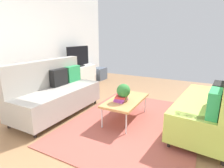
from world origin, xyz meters
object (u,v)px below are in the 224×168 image
object	(u,v)px
tv_console	(79,76)
vase_0	(64,66)
bottle_0	(73,64)
bottle_1	(76,65)
coffee_table	(126,100)
table_book_0	(121,100)
potted_plant	(123,92)
couch_green	(211,106)
storage_trunk	(99,74)
tv	(78,57)
couch_beige	(55,93)
vase_1	(68,66)

from	to	relation	value
tv_console	vase_0	size ratio (longest dim) A/B	7.69
bottle_0	bottle_1	distance (m)	0.11
coffee_table	vase_0	size ratio (longest dim) A/B	6.04
table_book_0	bottle_0	xyz separation A→B (m)	(1.41, 2.27, 0.31)
coffee_table	bottle_0	world-z (taller)	bottle_0
potted_plant	bottle_1	distance (m)	2.76
couch_green	storage_trunk	xyz separation A→B (m)	(2.38, 3.66, -0.23)
storage_trunk	vase_0	size ratio (longest dim) A/B	2.86
tv_console	table_book_0	bearing A→B (deg)	-126.26
tv_console	bottle_1	bearing A→B (deg)	-166.81
coffee_table	potted_plant	distance (m)	0.25
vase_0	bottle_0	xyz separation A→B (m)	(0.30, -0.09, 0.02)
couch_green	tv_console	size ratio (longest dim) A/B	1.41
couch_green	potted_plant	world-z (taller)	couch_green
vase_0	bottle_0	distance (m)	0.31
storage_trunk	tv	bearing A→B (deg)	175.84
couch_green	coffee_table	world-z (taller)	couch_green
tv_console	tv	bearing A→B (deg)	-90.00
couch_green	tv_console	distance (m)	3.98
couch_green	bottle_1	bearing A→B (deg)	79.37
tv_console	table_book_0	size ratio (longest dim) A/B	5.83
table_book_0	vase_0	bearing A→B (deg)	64.74
tv_console	tv	world-z (taller)	tv
table_book_0	bottle_1	size ratio (longest dim) A/B	1.63
couch_beige	couch_green	xyz separation A→B (m)	(0.66, -2.84, 0.00)
couch_beige	couch_green	distance (m)	2.92
tv	tv_console	bearing A→B (deg)	90.00
vase_0	bottle_0	bearing A→B (deg)	-16.66
storage_trunk	bottle_1	world-z (taller)	bottle_1
vase_1	tv	bearing A→B (deg)	-9.22
couch_beige	vase_0	bearing A→B (deg)	-144.23
table_book_0	bottle_1	world-z (taller)	bottle_1
couch_beige	couch_green	bearing A→B (deg)	103.15
storage_trunk	tv_console	bearing A→B (deg)	174.81
storage_trunk	coffee_table	bearing A→B (deg)	-139.77
vase_1	bottle_1	world-z (taller)	bottle_1
potted_plant	bottle_0	distance (m)	2.71
coffee_table	tv_console	world-z (taller)	tv_console
coffee_table	potted_plant	bearing A→B (deg)	-177.49
vase_1	coffee_table	bearing A→B (deg)	-115.12
couch_green	vase_1	distance (m)	3.92
storage_trunk	vase_0	world-z (taller)	vase_0
couch_green	potted_plant	distance (m)	1.48
coffee_table	bottle_0	bearing A→B (deg)	61.05
couch_beige	vase_1	size ratio (longest dim) A/B	15.27
table_book_0	vase_1	xyz separation A→B (m)	(1.26, 2.36, 0.27)
tv_console	potted_plant	world-z (taller)	potted_plant
vase_0	table_book_0	bearing A→B (deg)	-115.26
coffee_table	potted_plant	xyz separation A→B (m)	(-0.13, -0.01, 0.21)
couch_green	table_book_0	xyz separation A→B (m)	(-0.41, 1.46, -0.01)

